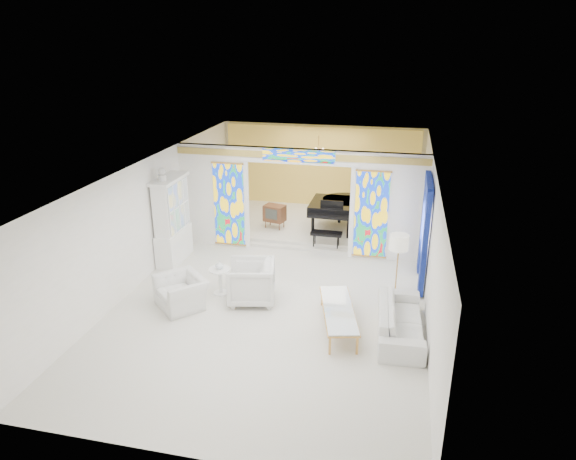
% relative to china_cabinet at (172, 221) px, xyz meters
% --- Properties ---
extents(floor, '(12.00, 12.00, 0.00)m').
position_rel_china_cabinet_xyz_m(floor, '(3.22, -0.60, -1.17)').
color(floor, silver).
rests_on(floor, ground).
extents(ceiling, '(7.00, 12.00, 0.02)m').
position_rel_china_cabinet_xyz_m(ceiling, '(3.22, -0.60, 1.83)').
color(ceiling, white).
rests_on(ceiling, wall_back).
extents(wall_back, '(7.00, 0.02, 3.00)m').
position_rel_china_cabinet_xyz_m(wall_back, '(3.22, 5.40, 0.33)').
color(wall_back, white).
rests_on(wall_back, floor).
extents(wall_front, '(7.00, 0.02, 3.00)m').
position_rel_china_cabinet_xyz_m(wall_front, '(3.22, -6.60, 0.33)').
color(wall_front, white).
rests_on(wall_front, floor).
extents(wall_left, '(0.02, 12.00, 3.00)m').
position_rel_china_cabinet_xyz_m(wall_left, '(-0.28, -0.60, 0.33)').
color(wall_left, white).
rests_on(wall_left, floor).
extents(wall_right, '(0.02, 12.00, 3.00)m').
position_rel_china_cabinet_xyz_m(wall_right, '(6.72, -0.60, 0.33)').
color(wall_right, white).
rests_on(wall_right, floor).
extents(partition_wall, '(7.00, 0.22, 3.00)m').
position_rel_china_cabinet_xyz_m(partition_wall, '(3.22, 1.40, 0.48)').
color(partition_wall, white).
rests_on(partition_wall, floor).
extents(stained_glass_left, '(0.90, 0.04, 2.40)m').
position_rel_china_cabinet_xyz_m(stained_glass_left, '(1.19, 1.29, 0.13)').
color(stained_glass_left, gold).
rests_on(stained_glass_left, partition_wall).
extents(stained_glass_right, '(0.90, 0.04, 2.40)m').
position_rel_china_cabinet_xyz_m(stained_glass_right, '(5.25, 1.29, 0.13)').
color(stained_glass_right, gold).
rests_on(stained_glass_right, partition_wall).
extents(stained_glass_transom, '(2.00, 0.04, 0.34)m').
position_rel_china_cabinet_xyz_m(stained_glass_transom, '(3.22, 1.29, 1.65)').
color(stained_glass_transom, gold).
rests_on(stained_glass_transom, partition_wall).
extents(alcove_platform, '(6.80, 3.80, 0.18)m').
position_rel_china_cabinet_xyz_m(alcove_platform, '(3.22, 3.50, -1.08)').
color(alcove_platform, silver).
rests_on(alcove_platform, floor).
extents(gold_curtain_back, '(6.70, 0.10, 2.90)m').
position_rel_china_cabinet_xyz_m(gold_curtain_back, '(3.22, 5.28, 0.33)').
color(gold_curtain_back, gold).
rests_on(gold_curtain_back, wall_back).
extents(chandelier, '(0.48, 0.48, 0.30)m').
position_rel_china_cabinet_xyz_m(chandelier, '(3.42, 3.40, 1.38)').
color(chandelier, '#B98641').
rests_on(chandelier, ceiling).
extents(blue_drapes, '(0.14, 1.85, 2.65)m').
position_rel_china_cabinet_xyz_m(blue_drapes, '(6.62, 0.10, 0.41)').
color(blue_drapes, navy).
rests_on(blue_drapes, wall_right).
extents(china_cabinet, '(0.56, 1.46, 2.72)m').
position_rel_china_cabinet_xyz_m(china_cabinet, '(0.00, 0.00, 0.00)').
color(china_cabinet, white).
rests_on(china_cabinet, floor).
extents(armchair_left, '(1.47, 1.47, 0.72)m').
position_rel_china_cabinet_xyz_m(armchair_left, '(1.23, -2.36, -0.81)').
color(armchair_left, white).
rests_on(armchair_left, floor).
extents(armchair_right, '(1.27, 1.25, 0.98)m').
position_rel_china_cabinet_xyz_m(armchair_right, '(2.73, -1.77, -0.68)').
color(armchair_right, white).
rests_on(armchair_right, floor).
extents(sofa, '(1.02, 2.35, 0.67)m').
position_rel_china_cabinet_xyz_m(sofa, '(6.17, -2.48, -0.83)').
color(sofa, white).
rests_on(sofa, floor).
extents(side_table, '(0.70, 0.70, 0.66)m').
position_rel_china_cabinet_xyz_m(side_table, '(1.90, -1.59, -0.74)').
color(side_table, white).
rests_on(side_table, floor).
extents(vase, '(0.26, 0.26, 0.20)m').
position_rel_china_cabinet_xyz_m(vase, '(1.90, -1.59, -0.40)').
color(vase, silver).
rests_on(vase, side_table).
extents(coffee_table, '(1.12, 2.19, 0.47)m').
position_rel_china_cabinet_xyz_m(coffee_table, '(4.87, -2.51, -0.74)').
color(coffee_table, white).
rests_on(coffee_table, floor).
extents(floor_lamp, '(0.51, 0.51, 1.75)m').
position_rel_china_cabinet_xyz_m(floor_lamp, '(6.02, -1.25, 0.32)').
color(floor_lamp, '#B98641').
rests_on(floor_lamp, floor).
extents(grand_piano, '(1.73, 2.71, 1.09)m').
position_rel_china_cabinet_xyz_m(grand_piano, '(4.15, 3.05, -0.26)').
color(grand_piano, black).
rests_on(grand_piano, alcove_platform).
extents(tv_console, '(0.72, 0.57, 0.73)m').
position_rel_china_cabinet_xyz_m(tv_console, '(2.19, 2.65, -0.51)').
color(tv_console, brown).
rests_on(tv_console, alcove_platform).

